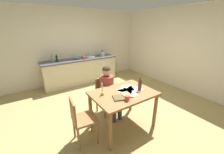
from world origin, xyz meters
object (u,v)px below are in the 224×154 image
chair_at_table (105,94)px  wine_bottle_on_table (140,85)px  dining_table (123,98)px  person_seated (108,88)px  sink_unit (90,57)px  teacup_on_counter (84,58)px  chair_side_empty (81,119)px  coffee_mug (127,98)px  stovetop_kettle (102,53)px  candlestick (102,92)px  book_magazine (127,95)px  book_cookery (118,98)px  bottle_oil (52,58)px  wine_glass_near_sink (80,55)px  bottle_vinegar (57,58)px  mixing_bowl (76,58)px  wine_glass_by_kettle (77,55)px

chair_at_table → wine_bottle_on_table: wine_bottle_on_table is taller
dining_table → person_seated: (-0.01, 0.53, 0.01)m
sink_unit → teacup_on_counter: bearing=-152.5°
chair_side_empty → coffee_mug: size_ratio=7.48×
dining_table → person_seated: size_ratio=1.01×
stovetop_kettle → candlestick: bearing=-119.9°
candlestick → teacup_on_counter: bearing=74.2°
chair_side_empty → wine_bottle_on_table: bearing=-7.3°
book_magazine → book_cookery: 0.19m
coffee_mug → bottle_oil: (-0.57, 3.13, 0.18)m
stovetop_kettle → teacup_on_counter: 0.84m
wine_bottle_on_table → chair_at_table: bearing=114.6°
chair_at_table → chair_side_empty: chair_side_empty is taller
candlestick → wine_glass_near_sink: wine_glass_near_sink is taller
chair_at_table → wine_bottle_on_table: bearing=-65.4°
chair_side_empty → bottle_vinegar: bearing=84.0°
book_magazine → teacup_on_counter: teacup_on_counter is taller
book_cookery → wine_glass_near_sink: size_ratio=1.34×
wine_bottle_on_table → dining_table: bearing=163.3°
coffee_mug → mixing_bowl: mixing_bowl is taller
dining_table → book_cookery: book_cookery is taller
book_cookery → candlestick: bearing=143.6°
bottle_oil → wine_glass_by_kettle: size_ratio=1.69×
stovetop_kettle → wine_bottle_on_table: bearing=-105.6°
wine_bottle_on_table → sink_unit: sink_unit is taller
wine_bottle_on_table → mixing_bowl: bearing=94.8°
bottle_vinegar → book_cookery: bearing=-83.1°
bottle_oil → wine_glass_near_sink: (0.97, 0.10, -0.00)m
candlestick → teacup_on_counter: size_ratio=2.12×
person_seated → sink_unit: bearing=74.6°
bottle_oil → wine_glass_by_kettle: 0.89m
chair_side_empty → teacup_on_counter: (1.18, 2.59, 0.45)m
candlestick → wine_glass_near_sink: 2.89m
candlestick → mixing_bowl: bearing=79.8°
dining_table → wine_glass_by_kettle: size_ratio=7.86×
wine_bottle_on_table → candlestick: bearing=162.2°
book_magazine → teacup_on_counter: bearing=93.4°
dining_table → sink_unit: 2.88m
bottle_vinegar → wine_glass_near_sink: size_ratio=1.58×
bottle_oil → wine_glass_by_kettle: (0.88, 0.10, -0.00)m
chair_side_empty → bottle_oil: bearing=86.6°
person_seated → stovetop_kettle: bearing=63.1°
dining_table → book_cookery: bearing=-147.9°
chair_at_table → stovetop_kettle: stovetop_kettle is taller
book_cookery → chair_side_empty: bearing=-175.9°
chair_side_empty → coffee_mug: 0.87m
book_magazine → sink_unit: bearing=88.1°
chair_side_empty → candlestick: 0.59m
person_seated → dining_table: bearing=-88.8°
book_cookery → bottle_oil: bottle_oil is taller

